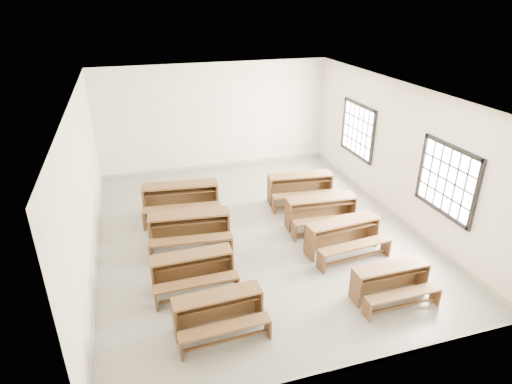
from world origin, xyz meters
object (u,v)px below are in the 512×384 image
object	(u,v)px
desk_set_3	(181,198)
desk_set_4	(391,280)
desk_set_5	(343,234)
desk_set_7	(300,186)
desk_set_1	(193,268)
desk_set_0	(219,310)
desk_set_6	(321,210)
desk_set_2	(190,228)

from	to	relation	value
desk_set_3	desk_set_4	size ratio (longest dim) A/B	1.36
desk_set_5	desk_set_7	bearing A→B (deg)	83.44
desk_set_1	desk_set_3	world-z (taller)	desk_set_3
desk_set_0	desk_set_5	xyz separation A→B (m)	(3.00, 1.50, 0.04)
desk_set_7	desk_set_4	bearing A→B (deg)	-82.79
desk_set_5	desk_set_6	size ratio (longest dim) A/B	0.99
desk_set_1	desk_set_5	size ratio (longest dim) A/B	0.91
desk_set_2	desk_set_4	world-z (taller)	desk_set_2
desk_set_6	desk_set_2	bearing A→B (deg)	-176.38
desk_set_3	desk_set_5	size ratio (longest dim) A/B	1.14
desk_set_2	desk_set_1	bearing A→B (deg)	-90.94
desk_set_0	desk_set_5	world-z (taller)	desk_set_5
desk_set_4	desk_set_6	distance (m)	2.73
desk_set_5	desk_set_4	bearing A→B (deg)	-91.30
desk_set_4	desk_set_6	world-z (taller)	desk_set_6
desk_set_2	desk_set_5	bearing A→B (deg)	-14.91
desk_set_3	desk_set_4	world-z (taller)	desk_set_3
desk_set_0	desk_set_1	xyz separation A→B (m)	(-0.22, 1.24, 0.02)
desk_set_4	desk_set_6	bearing A→B (deg)	92.00
desk_set_0	desk_set_2	world-z (taller)	desk_set_2
desk_set_2	desk_set_3	xyz separation A→B (m)	(0.02, 1.47, 0.03)
desk_set_4	desk_set_6	size ratio (longest dim) A/B	0.83
desk_set_6	desk_set_7	xyz separation A→B (m)	(0.03, 1.36, 0.01)
desk_set_3	desk_set_4	bearing A→B (deg)	-47.30
desk_set_1	desk_set_7	size ratio (longest dim) A/B	0.87
desk_set_0	desk_set_6	bearing A→B (deg)	38.83
desk_set_1	desk_set_6	world-z (taller)	desk_set_6
desk_set_1	desk_set_6	xyz separation A→B (m)	(3.24, 1.40, 0.03)
desk_set_7	desk_set_2	bearing A→B (deg)	-150.43
desk_set_0	desk_set_1	bearing A→B (deg)	97.70
desk_set_1	desk_set_2	world-z (taller)	desk_set_2
desk_set_0	desk_set_6	size ratio (longest dim) A/B	0.87
desk_set_5	desk_set_2	bearing A→B (deg)	153.74
desk_set_2	desk_set_4	bearing A→B (deg)	-35.18
desk_set_3	desk_set_5	xyz separation A→B (m)	(3.03, -2.63, -0.06)
desk_set_2	desk_set_7	size ratio (longest dim) A/B	1.02
desk_set_4	desk_set_7	bearing A→B (deg)	90.88
desk_set_1	desk_set_7	world-z (taller)	desk_set_7
desk_set_3	desk_set_7	world-z (taller)	desk_set_3
desk_set_3	desk_set_6	distance (m)	3.40
desk_set_0	desk_set_7	world-z (taller)	desk_set_7
desk_set_0	desk_set_1	distance (m)	1.26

